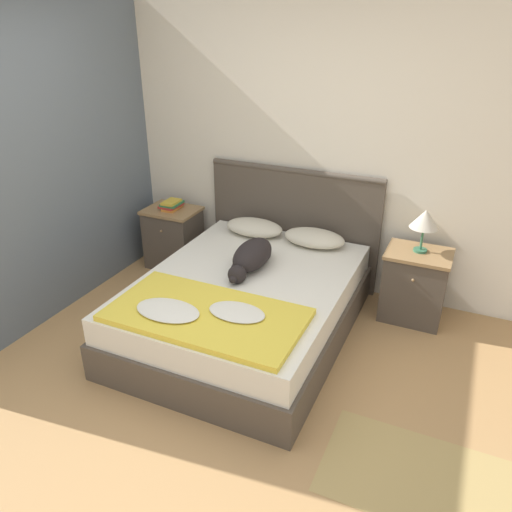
# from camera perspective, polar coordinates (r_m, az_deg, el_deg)

# --- Properties ---
(ground_plane) EXTENTS (16.00, 16.00, 0.00)m
(ground_plane) POSITION_cam_1_polar(r_m,az_deg,el_deg) (3.44, -8.88, -17.36)
(ground_plane) COLOR tan
(wall_back) EXTENTS (9.00, 0.06, 2.55)m
(wall_back) POSITION_cam_1_polar(r_m,az_deg,el_deg) (4.55, 4.86, 12.28)
(wall_back) COLOR beige
(wall_back) RESTS_ON ground_plane
(wall_side_left) EXTENTS (0.06, 3.10, 2.55)m
(wall_side_left) POSITION_cam_1_polar(r_m,az_deg,el_deg) (4.52, -20.62, 10.65)
(wall_side_left) COLOR slate
(wall_side_left) RESTS_ON ground_plane
(bed) EXTENTS (1.56, 2.03, 0.50)m
(bed) POSITION_cam_1_polar(r_m,az_deg,el_deg) (4.00, -1.21, -5.73)
(bed) COLOR #4C4238
(bed) RESTS_ON ground_plane
(headboard) EXTENTS (1.64, 0.06, 1.11)m
(headboard) POSITION_cam_1_polar(r_m,az_deg,el_deg) (4.70, 4.23, 3.77)
(headboard) COLOR #4C4238
(headboard) RESTS_ON ground_plane
(nightstand_left) EXTENTS (0.52, 0.42, 0.61)m
(nightstand_left) POSITION_cam_1_polar(r_m,az_deg,el_deg) (5.11, -9.39, 2.10)
(nightstand_left) COLOR #4C4238
(nightstand_left) RESTS_ON ground_plane
(nightstand_right) EXTENTS (0.52, 0.42, 0.61)m
(nightstand_right) POSITION_cam_1_polar(r_m,az_deg,el_deg) (4.37, 17.64, -3.20)
(nightstand_right) COLOR #4C4238
(nightstand_right) RESTS_ON ground_plane
(pillow_left) EXTENTS (0.54, 0.32, 0.14)m
(pillow_left) POSITION_cam_1_polar(r_m,az_deg,el_deg) (4.61, -0.19, 3.30)
(pillow_left) COLOR beige
(pillow_left) RESTS_ON bed
(pillow_right) EXTENTS (0.54, 0.32, 0.14)m
(pillow_right) POSITION_cam_1_polar(r_m,az_deg,el_deg) (4.41, 6.68, 2.07)
(pillow_right) COLOR beige
(pillow_right) RESTS_ON bed
(quilt) EXTENTS (1.32, 0.70, 0.07)m
(quilt) POSITION_cam_1_polar(r_m,az_deg,el_deg) (3.39, -5.95, -6.61)
(quilt) COLOR yellow
(quilt) RESTS_ON bed
(dog) EXTENTS (0.26, 0.70, 0.23)m
(dog) POSITION_cam_1_polar(r_m,az_deg,el_deg) (3.97, -0.52, -0.07)
(dog) COLOR black
(dog) RESTS_ON bed
(book_stack) EXTENTS (0.18, 0.23, 0.09)m
(book_stack) POSITION_cam_1_polar(r_m,az_deg,el_deg) (4.98, -9.62, 5.79)
(book_stack) COLOR orange
(book_stack) RESTS_ON nightstand_left
(table_lamp) EXTENTS (0.23, 0.23, 0.36)m
(table_lamp) POSITION_cam_1_polar(r_m,az_deg,el_deg) (4.15, 18.75, 3.92)
(table_lamp) COLOR #336B4C
(table_lamp) RESTS_ON nightstand_right
(rug) EXTENTS (1.04, 0.68, 0.00)m
(rug) POSITION_cam_1_polar(r_m,az_deg,el_deg) (3.20, 17.79, -22.86)
(rug) COLOR tan
(rug) RESTS_ON ground_plane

